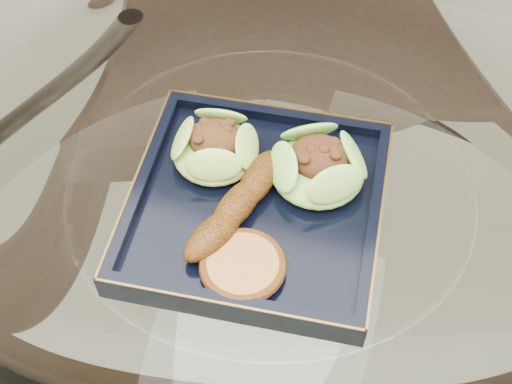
# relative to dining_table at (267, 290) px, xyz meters

# --- Properties ---
(dining_table) EXTENTS (1.13, 1.13, 0.77)m
(dining_table) POSITION_rel_dining_table_xyz_m (0.00, 0.00, 0.00)
(dining_table) COLOR white
(dining_table) RESTS_ON ground
(dining_chair) EXTENTS (0.50, 0.50, 0.89)m
(dining_chair) POSITION_rel_dining_table_xyz_m (-0.13, 0.51, -0.10)
(dining_chair) COLOR black
(dining_chair) RESTS_ON ground
(navy_plate) EXTENTS (0.29, 0.29, 0.02)m
(navy_plate) POSITION_rel_dining_table_xyz_m (-0.02, -0.00, 0.17)
(navy_plate) COLOR black
(navy_plate) RESTS_ON dining_table
(lettuce_wrap_left) EXTENTS (0.12, 0.12, 0.03)m
(lettuce_wrap_left) POSITION_rel_dining_table_xyz_m (-0.08, 0.05, 0.20)
(lettuce_wrap_left) COLOR #75AB31
(lettuce_wrap_left) RESTS_ON navy_plate
(lettuce_wrap_right) EXTENTS (0.12, 0.12, 0.04)m
(lettuce_wrap_right) POSITION_rel_dining_table_xyz_m (0.04, 0.05, 0.20)
(lettuce_wrap_right) COLOR #55902A
(lettuce_wrap_right) RESTS_ON navy_plate
(roasted_plantain) EXTENTS (0.08, 0.16, 0.03)m
(roasted_plantain) POSITION_rel_dining_table_xyz_m (-0.03, -0.02, 0.20)
(roasted_plantain) COLOR #64360A
(roasted_plantain) RESTS_ON navy_plate
(crumb_patty) EXTENTS (0.08, 0.08, 0.01)m
(crumb_patty) POSITION_rel_dining_table_xyz_m (-0.00, -0.09, 0.19)
(crumb_patty) COLOR #BA743E
(crumb_patty) RESTS_ON navy_plate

